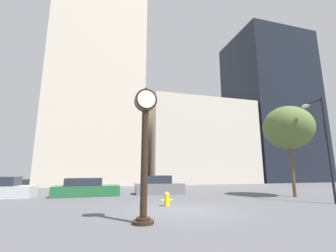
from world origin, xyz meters
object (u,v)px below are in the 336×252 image
at_px(fire_hydrant_far, 167,199).
at_px(street_clock, 145,141).
at_px(car_silver, 2,189).
at_px(car_green, 86,188).
at_px(street_lamp_right, 321,132).
at_px(car_grey, 159,186).
at_px(bare_tree, 288,128).

bearing_deg(fire_hydrant_far, street_clock, -117.58).
bearing_deg(car_silver, street_clock, -48.83).
height_order(car_green, street_lamp_right, street_lamp_right).
bearing_deg(car_grey, fire_hydrant_far, -96.45).
bearing_deg(car_silver, street_lamp_right, -19.88).
bearing_deg(street_clock, fire_hydrant_far, 62.42).
bearing_deg(bare_tree, car_grey, 151.65).
height_order(street_clock, car_silver, street_clock).
xyz_separation_m(street_clock, car_silver, (-8.32, 10.44, -2.41)).
bearing_deg(fire_hydrant_far, car_grey, 80.23).
height_order(car_silver, bare_tree, bare_tree).
distance_m(car_grey, fire_hydrant_far, 6.58).
distance_m(car_grey, street_lamp_right, 12.21).
bearing_deg(car_grey, street_lamp_right, -39.66).
bearing_deg(street_lamp_right, bare_tree, 80.44).
relative_size(fire_hydrant_far, bare_tree, 0.11).
bearing_deg(bare_tree, car_silver, 165.77).
relative_size(car_grey, street_lamp_right, 0.63).
height_order(fire_hydrant_far, bare_tree, bare_tree).
relative_size(car_silver, street_lamp_right, 0.65).
bearing_deg(street_lamp_right, fire_hydrant_far, 171.38).
bearing_deg(car_grey, bare_tree, -25.03).
relative_size(street_clock, car_green, 1.08).
height_order(car_silver, street_lamp_right, street_lamp_right).
distance_m(car_green, fire_hydrant_far, 7.84).
bearing_deg(street_clock, car_grey, 73.37).
distance_m(fire_hydrant_far, bare_tree, 11.34).
height_order(car_green, car_grey, car_grey).
bearing_deg(bare_tree, street_clock, -156.43).
bearing_deg(car_grey, car_silver, -178.15).
bearing_deg(car_green, bare_tree, -19.20).
height_order(street_lamp_right, bare_tree, bare_tree).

